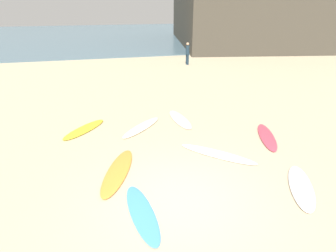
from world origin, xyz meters
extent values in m
plane|color=#C6B28E|center=(0.00, 0.00, 0.00)|extent=(120.00, 120.00, 0.00)
cube|color=slate|center=(0.00, 39.89, 0.04)|extent=(120.00, 40.00, 0.08)
ellipsoid|color=yellow|center=(-2.38, 4.91, 0.04)|extent=(1.81, 1.97, 0.08)
ellipsoid|color=#ECE0C5|center=(-0.23, 4.57, 0.04)|extent=(1.97, 2.02, 0.08)
ellipsoid|color=silver|center=(1.79, 1.91, 0.03)|extent=(2.18, 2.14, 0.07)
ellipsoid|color=#EEE1CA|center=(1.45, 5.00, 0.03)|extent=(0.73, 2.18, 0.06)
ellipsoid|color=white|center=(3.22, -0.25, 0.04)|extent=(1.52, 2.12, 0.08)
ellipsoid|color=#F89836|center=(-1.39, 1.65, 0.04)|extent=(1.43, 2.57, 0.08)
ellipsoid|color=#D8455B|center=(4.02, 2.64, 0.04)|extent=(1.28, 2.30, 0.08)
ellipsoid|color=#4697DA|center=(-0.99, -0.21, 0.03)|extent=(0.76, 2.20, 0.07)
cylinder|color=#1E3342|center=(5.18, 15.84, 0.40)|extent=(0.14, 0.14, 0.80)
cylinder|color=#1E3342|center=(5.21, 15.65, 0.40)|extent=(0.14, 0.14, 0.80)
cylinder|color=#1E3342|center=(5.19, 15.74, 1.13)|extent=(0.33, 0.33, 0.67)
sphere|color=tan|center=(5.19, 15.74, 1.57)|extent=(0.22, 0.22, 0.22)
camera|label=1|loc=(-1.65, -5.29, 4.46)|focal=29.96mm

